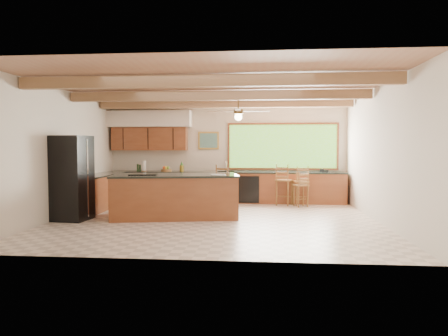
{
  "coord_description": "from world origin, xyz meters",
  "views": [
    {
      "loc": [
        0.97,
        -8.93,
        1.65
      ],
      "look_at": [
        0.13,
        0.8,
        1.14
      ],
      "focal_mm": 32.0,
      "sensor_mm": 36.0,
      "label": 1
    }
  ],
  "objects": [
    {
      "name": "island",
      "position": [
        -0.98,
        0.3,
        0.51
      ],
      "size": [
        3.08,
        1.84,
        1.03
      ],
      "rotation": [
        0.0,
        0.0,
        0.17
      ],
      "color": "brown",
      "rests_on": "ground"
    },
    {
      "name": "bar_stool_d",
      "position": [
        2.15,
        2.13,
        0.58
      ],
      "size": [
        0.45,
        0.45,
        0.98
      ],
      "rotation": [
        0.0,
        0.0,
        0.35
      ],
      "color": "brown",
      "rests_on": "ground"
    },
    {
      "name": "refrigerator",
      "position": [
        -3.22,
        -0.3,
        0.95
      ],
      "size": [
        0.81,
        0.79,
        1.9
      ],
      "rotation": [
        0.0,
        0.0,
        -0.1
      ],
      "color": "black",
      "rests_on": "ground"
    },
    {
      "name": "bar_stool_b",
      "position": [
        1.71,
        2.39,
        0.7
      ],
      "size": [
        0.55,
        0.55,
        1.17
      ],
      "rotation": [
        0.0,
        0.0,
        -0.38
      ],
      "color": "brown",
      "rests_on": "ground"
    },
    {
      "name": "ground",
      "position": [
        0.0,
        0.0,
        0.0
      ],
      "size": [
        7.2,
        7.2,
        0.0
      ],
      "primitive_type": "plane",
      "color": "beige",
      "rests_on": "ground"
    },
    {
      "name": "counter_run",
      "position": [
        -0.82,
        2.52,
        0.46
      ],
      "size": [
        7.12,
        3.1,
        1.23
      ],
      "color": "brown",
      "rests_on": "ground"
    },
    {
      "name": "room_shell",
      "position": [
        -0.17,
        0.65,
        2.21
      ],
      "size": [
        7.27,
        6.54,
        3.02
      ],
      "color": "beige",
      "rests_on": "ground"
    },
    {
      "name": "bar_stool_a",
      "position": [
        0.1,
        1.54,
        0.7
      ],
      "size": [
        0.56,
        0.56,
        1.19
      ],
      "rotation": [
        0.0,
        0.0,
        -0.41
      ],
      "color": "brown",
      "rests_on": "ground"
    },
    {
      "name": "bar_stool_c",
      "position": [
        2.16,
        2.39,
        0.66
      ],
      "size": [
        0.48,
        0.48,
        1.12
      ],
      "rotation": [
        0.0,
        0.0,
        0.23
      ],
      "color": "brown",
      "rests_on": "ground"
    }
  ]
}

